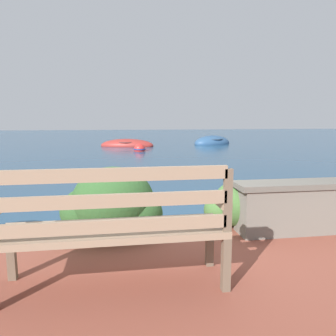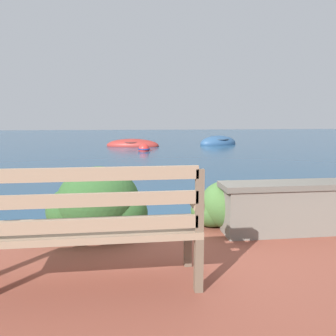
% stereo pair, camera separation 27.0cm
% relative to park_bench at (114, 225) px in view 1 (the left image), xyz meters
% --- Properties ---
extents(ground_plane, '(80.00, 80.00, 0.00)m').
position_rel_park_bench_xyz_m(ground_plane, '(0.67, 1.60, -0.71)').
color(ground_plane, navy).
extents(park_bench, '(1.66, 0.48, 0.93)m').
position_rel_park_bench_xyz_m(park_bench, '(0.00, 0.00, 0.00)').
color(park_bench, brown).
rests_on(park_bench, patio_terrace).
extents(stone_wall, '(1.90, 0.39, 0.56)m').
position_rel_park_bench_xyz_m(stone_wall, '(2.23, 0.93, -0.20)').
color(stone_wall, slate).
rests_on(stone_wall, patio_terrace).
extents(hedge_clump_left, '(1.09, 0.79, 0.74)m').
position_rel_park_bench_xyz_m(hedge_clump_left, '(-0.03, 1.15, -0.16)').
color(hedge_clump_left, '#2D5628').
rests_on(hedge_clump_left, patio_terrace).
extents(hedge_clump_centre, '(0.80, 0.58, 0.55)m').
position_rel_park_bench_xyz_m(hedge_clump_centre, '(1.42, 1.21, -0.25)').
color(hedge_clump_centre, '#426B33').
rests_on(hedge_clump_centre, patio_terrace).
extents(rowboat_nearest, '(2.99, 1.71, 0.71)m').
position_rel_park_bench_xyz_m(rowboat_nearest, '(0.61, 15.12, -0.65)').
color(rowboat_nearest, '#9E2D28').
rests_on(rowboat_nearest, ground_plane).
extents(rowboat_mid, '(2.59, 1.95, 0.89)m').
position_rel_park_bench_xyz_m(rowboat_mid, '(5.49, 15.84, -0.63)').
color(rowboat_mid, '#2D517A').
rests_on(rowboat_mid, ground_plane).
extents(mooring_buoy, '(0.55, 0.55, 0.50)m').
position_rel_park_bench_xyz_m(mooring_buoy, '(1.09, 12.56, -0.62)').
color(mooring_buoy, red).
rests_on(mooring_buoy, ground_plane).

